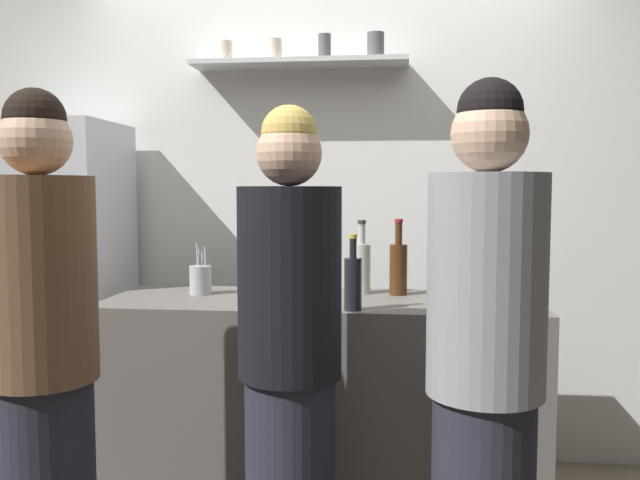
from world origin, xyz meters
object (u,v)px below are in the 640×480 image
object	(u,v)px
baking_pan	(289,288)
person_grey_hoodie	(485,378)
wine_bottle_green_glass	(496,284)
utensil_holder	(200,280)
wine_bottle_dark_glass	(353,282)
wine_bottle_amber_glass	(398,267)
wine_bottle_pale_glass	(362,266)
refrigerator	(55,299)
water_bottle_plastic	(464,275)
person_blonde	(291,364)
person_brown_jacket	(43,366)

from	to	relation	value
baking_pan	person_grey_hoodie	distance (m)	1.20
wine_bottle_green_glass	person_grey_hoodie	world-z (taller)	person_grey_hoodie
utensil_holder	wine_bottle_dark_glass	bearing A→B (deg)	-24.80
wine_bottle_dark_glass	person_grey_hoodie	world-z (taller)	person_grey_hoodie
utensil_holder	wine_bottle_amber_glass	world-z (taller)	wine_bottle_amber_glass
wine_bottle_pale_glass	person_grey_hoodie	xyz separation A→B (m)	(0.40, -0.99, -0.21)
refrigerator	water_bottle_plastic	size ratio (longest dim) A/B	7.18
person_grey_hoodie	person_blonde	world-z (taller)	person_grey_hoodie
utensil_holder	person_grey_hoodie	size ratio (longest dim) A/B	0.13
baking_pan	wine_bottle_dark_glass	distance (m)	0.49
person_brown_jacket	wine_bottle_pale_glass	bearing A→B (deg)	133.74
refrigerator	utensil_holder	world-z (taller)	refrigerator
wine_bottle_dark_glass	person_brown_jacket	world-z (taller)	person_brown_jacket
wine_bottle_green_glass	water_bottle_plastic	xyz separation A→B (m)	(-0.10, 0.21, 0.01)
refrigerator	utensil_holder	xyz separation A→B (m)	(0.81, -0.25, 0.14)
person_brown_jacket	utensil_holder	bearing A→B (deg)	162.40
refrigerator	wine_bottle_dark_glass	world-z (taller)	refrigerator
refrigerator	utensil_holder	bearing A→B (deg)	-16.78
utensil_holder	wine_bottle_pale_glass	world-z (taller)	wine_bottle_pale_glass
person_grey_hoodie	person_blonde	distance (m)	0.63
utensil_holder	wine_bottle_pale_glass	distance (m)	0.72
person_brown_jacket	person_blonde	world-z (taller)	person_brown_jacket
wine_bottle_pale_glass	water_bottle_plastic	size ratio (longest dim) A/B	1.36
utensil_holder	wine_bottle_amber_glass	xyz separation A→B (m)	(0.87, 0.08, 0.06)
wine_bottle_dark_glass	person_brown_jacket	bearing A→B (deg)	-148.84
wine_bottle_green_glass	water_bottle_plastic	world-z (taller)	wine_bottle_green_glass
water_bottle_plastic	person_brown_jacket	world-z (taller)	person_brown_jacket
wine_bottle_dark_glass	utensil_holder	bearing A→B (deg)	155.20
wine_bottle_amber_glass	person_brown_jacket	xyz separation A→B (m)	(-1.11, -0.96, -0.21)
refrigerator	wine_bottle_amber_glass	xyz separation A→B (m)	(1.68, -0.17, 0.20)
wine_bottle_pale_glass	water_bottle_plastic	xyz separation A→B (m)	(0.43, -0.15, -0.02)
wine_bottle_green_glass	person_grey_hoodie	size ratio (longest dim) A/B	0.16
wine_bottle_pale_glass	person_brown_jacket	size ratio (longest dim) A/B	0.19
baking_pan	person_brown_jacket	distance (m)	1.14
wine_bottle_green_glass	person_grey_hoodie	xyz separation A→B (m)	(-0.13, -0.63, -0.19)
person_brown_jacket	person_grey_hoodie	distance (m)	1.36
person_brown_jacket	wine_bottle_dark_glass	bearing A→B (deg)	118.88
water_bottle_plastic	person_blonde	xyz separation A→B (m)	(-0.62, -0.64, -0.22)
wine_bottle_green_glass	wine_bottle_dark_glass	xyz separation A→B (m)	(-0.54, -0.06, 0.01)
wine_bottle_pale_glass	water_bottle_plastic	bearing A→B (deg)	-19.58
utensil_holder	person_brown_jacket	xyz separation A→B (m)	(-0.24, -0.89, -0.16)
water_bottle_plastic	person_brown_jacket	size ratio (longest dim) A/B	0.14
wine_bottle_dark_glass	person_brown_jacket	xyz separation A→B (m)	(-0.94, -0.57, -0.20)
baking_pan	water_bottle_plastic	size ratio (longest dim) A/B	1.41
person_brown_jacket	water_bottle_plastic	bearing A→B (deg)	118.79
wine_bottle_green_glass	wine_bottle_amber_glass	size ratio (longest dim) A/B	0.81
wine_bottle_amber_glass	water_bottle_plastic	world-z (taller)	wine_bottle_amber_glass
refrigerator	person_blonde	xyz separation A→B (m)	(1.33, -0.94, -0.04)
person_brown_jacket	baking_pan	bearing A→B (deg)	143.95
refrigerator	baking_pan	xyz separation A→B (m)	(1.20, -0.19, 0.10)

